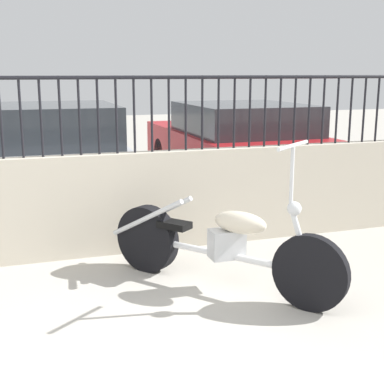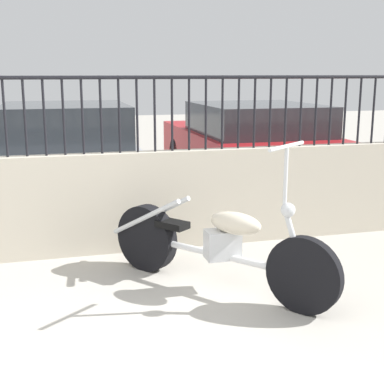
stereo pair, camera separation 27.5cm
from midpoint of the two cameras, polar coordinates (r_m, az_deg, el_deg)
The scene contains 5 objects.
low_wall at distance 5.34m, azimuth -13.89°, elevation -1.55°, with size 9.81×0.18×1.01m.
fence_railing at distance 5.19m, azimuth -14.47°, elevation 9.18°, with size 9.81×0.04×0.74m.
motorcycle_white at distance 4.51m, azimuth 0.18°, elevation -5.52°, with size 1.47×1.79×1.28m.
car_silver at distance 7.77m, azimuth -15.51°, elevation 4.04°, with size 1.91×4.08×1.36m.
car_red at distance 8.45m, azimuth 4.06°, elevation 5.08°, with size 1.93×4.39×1.32m.
Camera 1 is at (-0.50, -2.59, 1.78)m, focal length 50.00 mm.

